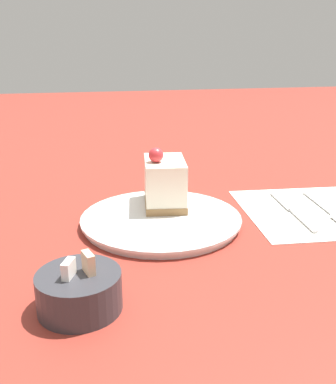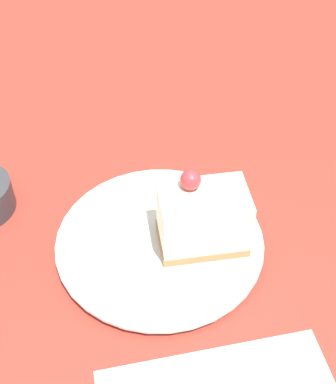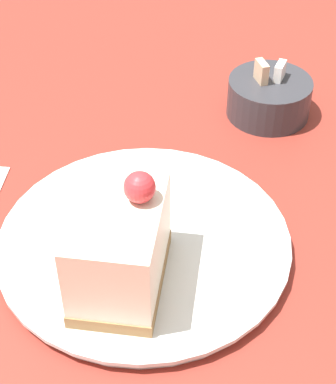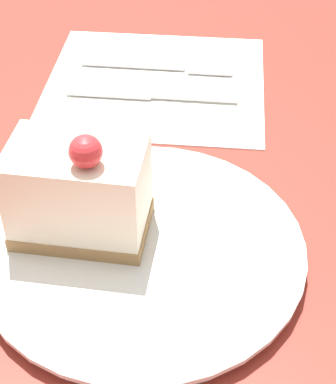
% 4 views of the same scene
% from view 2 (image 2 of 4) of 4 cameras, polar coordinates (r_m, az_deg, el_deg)
% --- Properties ---
extents(ground_plane, '(4.00, 4.00, 0.00)m').
position_cam_2_polar(ground_plane, '(0.63, 1.42, -6.47)').
color(ground_plane, maroon).
extents(plate, '(0.24, 0.24, 0.01)m').
position_cam_2_polar(plate, '(0.63, -0.88, -5.41)').
color(plate, silver).
rests_on(plate, ground_plane).
extents(cake_slice, '(0.08, 0.11, 0.10)m').
position_cam_2_polar(cake_slice, '(0.60, 3.62, -2.59)').
color(cake_slice, '#9E7547').
rests_on(cake_slice, plate).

